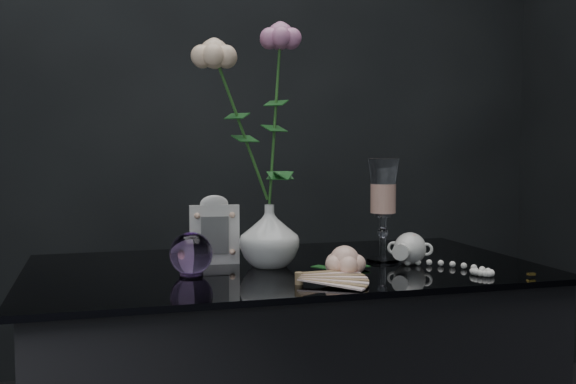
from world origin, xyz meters
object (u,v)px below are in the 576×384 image
object	(u,v)px
loose_rose	(345,261)
pearl_jar	(410,247)
vase	(269,236)
picture_frame	(214,230)
paperweight	(191,254)
wine_glass	(383,210)

from	to	relation	value
loose_rose	pearl_jar	bearing A→B (deg)	48.33
loose_rose	vase	bearing A→B (deg)	151.37
picture_frame	paperweight	world-z (taller)	picture_frame
vase	wine_glass	xyz separation A→B (m)	(0.25, -0.00, 0.05)
wine_glass	picture_frame	world-z (taller)	wine_glass
vase	paperweight	bearing A→B (deg)	-165.19
loose_rose	pearl_jar	size ratio (longest dim) A/B	0.70
vase	picture_frame	size ratio (longest dim) A/B	0.88
picture_frame	paperweight	bearing A→B (deg)	-116.41
wine_glass	paperweight	xyz separation A→B (m)	(-0.42, -0.04, -0.07)
vase	pearl_jar	distance (m)	0.30
vase	pearl_jar	size ratio (longest dim) A/B	0.52
vase	picture_frame	distance (m)	0.12
vase	paperweight	distance (m)	0.18
vase	wine_glass	size ratio (longest dim) A/B	0.58
wine_glass	vase	bearing A→B (deg)	179.09
picture_frame	pearl_jar	bearing A→B (deg)	-10.81
paperweight	loose_rose	world-z (taller)	paperweight
wine_glass	picture_frame	distance (m)	0.36
wine_glass	paperweight	bearing A→B (deg)	-174.51
wine_glass	paperweight	world-z (taller)	wine_glass
vase	picture_frame	xyz separation A→B (m)	(-0.10, 0.06, 0.01)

